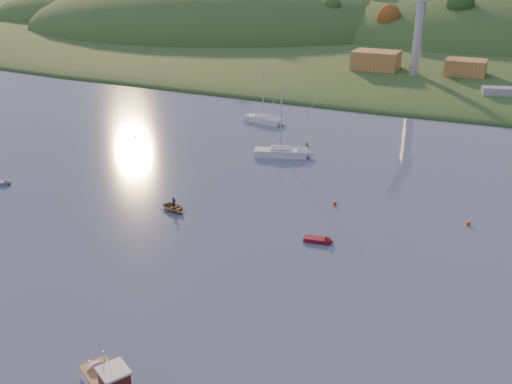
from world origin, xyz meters
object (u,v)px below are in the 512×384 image
at_px(canoe, 174,208).
at_px(grey_dinghy, 4,183).
at_px(fishing_boat, 105,380).
at_px(sailboat_far, 263,119).
at_px(red_tender, 323,241).
at_px(sailboat_near, 281,152).

xyz_separation_m(canoe, grey_dinghy, (-25.57, -2.12, -0.15)).
bearing_deg(fishing_boat, canoe, -37.87).
distance_m(sailboat_far, red_tender, 48.42).
xyz_separation_m(red_tender, grey_dinghy, (-44.55, -1.62, -0.01)).
distance_m(canoe, grey_dinghy, 25.66).
relative_size(fishing_boat, canoe, 1.85).
xyz_separation_m(sailboat_far, red_tender, (25.09, -41.41, -0.46)).
bearing_deg(fishing_boat, grey_dinghy, -5.75).
height_order(fishing_boat, red_tender, fishing_boat).
bearing_deg(grey_dinghy, canoe, -19.32).
height_order(fishing_boat, sailboat_far, sailboat_far).
xyz_separation_m(sailboat_near, red_tender, (14.89, -24.71, -0.49)).
bearing_deg(red_tender, canoe, 170.00).
xyz_separation_m(sailboat_far, grey_dinghy, (-19.46, -43.02, -0.46)).
relative_size(fishing_boat, grey_dinghy, 2.11).
distance_m(sailboat_near, red_tender, 28.85).
bearing_deg(red_tender, fishing_boat, -112.51).
xyz_separation_m(sailboat_near, sailboat_far, (-10.20, 16.70, -0.04)).
distance_m(sailboat_far, canoe, 41.36).
distance_m(sailboat_near, sailboat_far, 19.56).
distance_m(red_tender, grey_dinghy, 44.57).
height_order(fishing_boat, canoe, fishing_boat).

